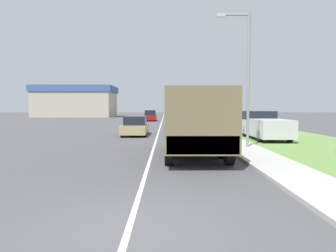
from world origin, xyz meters
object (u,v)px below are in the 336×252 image
pickup_truck (265,126)px  lamp_post (244,67)px  car_nearest_ahead (135,127)px  car_second_ahead (176,120)px  military_truck (194,120)px  car_third_ahead (150,116)px

pickup_truck → lamp_post: size_ratio=0.84×
car_nearest_ahead → pickup_truck: bearing=-18.9°
pickup_truck → lamp_post: (-2.61, -5.12, 3.23)m
car_nearest_ahead → car_second_ahead: 14.40m
military_truck → car_third_ahead: (-3.65, 36.38, -0.83)m
military_truck → car_nearest_ahead: bearing=108.6°
car_third_ahead → pickup_truck: size_ratio=0.82×
car_third_ahead → lamp_post: (6.34, -34.06, 3.39)m
military_truck → lamp_post: size_ratio=1.12×
car_nearest_ahead → car_third_ahead: 25.91m
car_second_ahead → lamp_post: bearing=-83.0°
car_nearest_ahead → car_second_ahead: car_nearest_ahead is taller
car_second_ahead → car_third_ahead: car_third_ahead is taller
car_nearest_ahead → lamp_post: lamp_post is taller
car_second_ahead → car_third_ahead: 12.48m
car_nearest_ahead → car_third_ahead: size_ratio=0.99×
military_truck → car_second_ahead: (-0.01, 24.44, -0.95)m
pickup_truck → car_third_ahead: bearing=107.2°
car_third_ahead → lamp_post: bearing=-79.5°
pickup_truck → lamp_post: 6.60m
lamp_post → car_third_ahead: bearing=100.5°
car_nearest_ahead → pickup_truck: pickup_truck is taller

